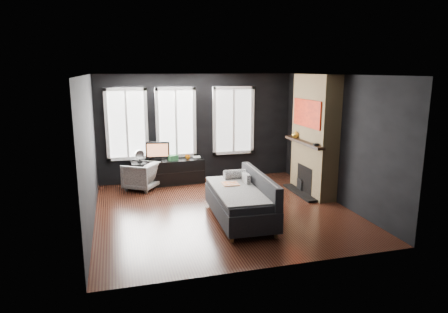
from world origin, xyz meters
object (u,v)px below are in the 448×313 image
object	(u,v)px
sofa	(240,198)
monitor	(158,150)
mantel_vase	(296,134)
book	(193,153)
mug	(188,156)
media_console	(168,172)
armchair	(141,174)

from	to	relation	value
sofa	monitor	bearing A→B (deg)	115.29
sofa	mantel_vase	world-z (taller)	mantel_vase
book	mantel_vase	bearing A→B (deg)	-30.56
monitor	mug	distance (m)	0.77
sofa	mug	distance (m)	2.87
media_console	monitor	xyz separation A→B (m)	(-0.23, 0.00, 0.57)
armchair	mug	xyz separation A→B (m)	(1.18, 0.27, 0.32)
sofa	media_console	xyz separation A→B (m)	(-0.98, 2.84, -0.14)
sofa	monitor	size ratio (longest dim) A/B	3.54
sofa	monitor	world-z (taller)	monitor
book	mug	bearing A→B (deg)	-141.68
media_console	monitor	bearing A→B (deg)	175.09
mug	book	distance (m)	0.22
monitor	book	world-z (taller)	monitor
sofa	media_console	size ratio (longest dim) A/B	1.17
sofa	mug	bearing A→B (deg)	101.74
armchair	mug	world-z (taller)	mug
mantel_vase	mug	bearing A→B (deg)	153.68
mug	book	xyz separation A→B (m)	(0.16, 0.13, 0.06)
armchair	book	size ratio (longest dim) A/B	2.86
monitor	book	size ratio (longest dim) A/B	2.35
armchair	monitor	bearing A→B (deg)	158.21
mantel_vase	monitor	bearing A→B (deg)	158.94
sofa	armchair	xyz separation A→B (m)	(-1.65, 2.55, -0.09)
armchair	mantel_vase	world-z (taller)	mantel_vase
monitor	armchair	bearing A→B (deg)	-137.48
mug	sofa	bearing A→B (deg)	-80.52
monitor	book	distance (m)	0.92
armchair	mug	bearing A→B (deg)	137.37
armchair	book	distance (m)	1.45
sofa	book	xyz separation A→B (m)	(-0.31, 2.95, 0.29)
armchair	media_console	distance (m)	0.73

